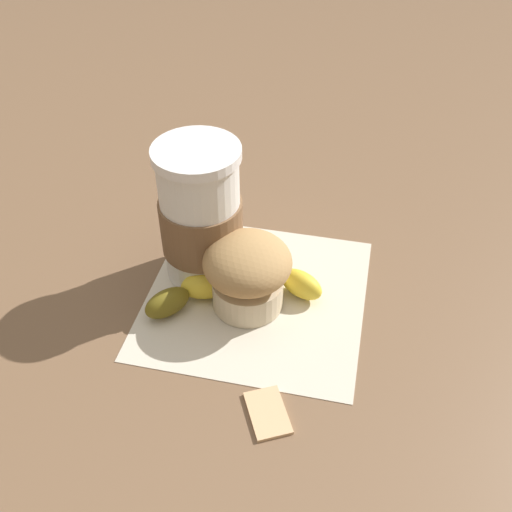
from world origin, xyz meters
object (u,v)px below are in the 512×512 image
(coffee_cup, at_px, (201,217))
(banana, at_px, (233,285))
(sugar_packet, at_px, (268,412))
(muffin, at_px, (247,271))

(coffee_cup, xyz_separation_m, banana, (0.03, -0.04, -0.06))
(banana, xyz_separation_m, sugar_packet, (0.04, -0.14, -0.01))
(coffee_cup, bearing_deg, muffin, -43.82)
(banana, relative_size, sugar_packet, 3.77)
(muffin, height_order, sugar_packet, muffin)
(banana, distance_m, sugar_packet, 0.15)
(coffee_cup, xyz_separation_m, sugar_packet, (0.08, -0.18, -0.07))
(sugar_packet, bearing_deg, banana, 106.10)
(muffin, bearing_deg, banana, 147.74)
(banana, bearing_deg, sugar_packet, -73.90)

